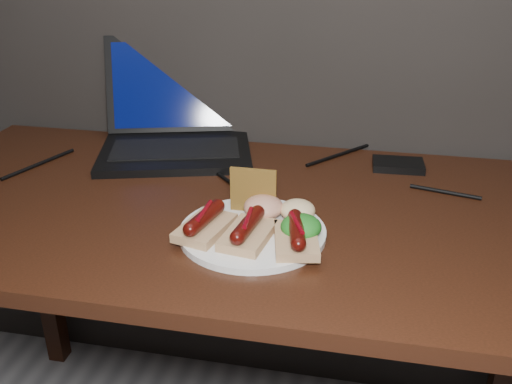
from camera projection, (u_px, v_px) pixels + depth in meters
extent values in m
cube|color=#37190D|center=(233.00, 211.00, 1.11)|extent=(1.40, 0.70, 0.03)
cube|color=#37190D|center=(42.00, 259.00, 1.66)|extent=(0.05, 0.05, 0.72)
cube|color=black|center=(176.00, 153.00, 1.33)|extent=(0.40, 0.33, 0.02)
cube|color=black|center=(175.00, 149.00, 1.33)|extent=(0.32, 0.21, 0.00)
cube|color=black|center=(176.00, 84.00, 1.43)|extent=(0.36, 0.18, 0.23)
cube|color=#090A5A|center=(176.00, 84.00, 1.43)|extent=(0.32, 0.16, 0.20)
cube|color=black|center=(398.00, 165.00, 1.27)|extent=(0.11, 0.08, 0.02)
cylinder|color=black|center=(229.00, 181.00, 1.20)|extent=(0.13, 0.14, 0.01)
cylinder|color=black|center=(341.00, 154.00, 1.34)|extent=(0.15, 0.17, 0.01)
cylinder|color=black|center=(445.00, 192.00, 1.15)|extent=(0.14, 0.04, 0.01)
cylinder|color=black|center=(39.00, 164.00, 1.28)|extent=(0.07, 0.19, 0.01)
cylinder|color=silver|center=(253.00, 232.00, 1.00)|extent=(0.31, 0.31, 0.01)
cube|color=tan|center=(205.00, 228.00, 0.98)|extent=(0.10, 0.13, 0.02)
cylinder|color=#480C04|center=(205.00, 217.00, 0.97)|extent=(0.05, 0.10, 0.02)
sphere|color=#480C04|center=(190.00, 230.00, 0.93)|extent=(0.03, 0.02, 0.02)
sphere|color=#480C04|center=(218.00, 206.00, 1.01)|extent=(0.03, 0.02, 0.02)
cylinder|color=#5B040C|center=(204.00, 211.00, 0.97)|extent=(0.01, 0.07, 0.01)
cube|color=tan|center=(248.00, 235.00, 0.96)|extent=(0.09, 0.12, 0.02)
cylinder|color=#480C04|center=(248.00, 224.00, 0.95)|extent=(0.04, 0.10, 0.02)
sphere|color=#480C04|center=(237.00, 238.00, 0.91)|extent=(0.03, 0.02, 0.02)
sphere|color=#480C04|center=(258.00, 212.00, 0.99)|extent=(0.02, 0.02, 0.02)
cylinder|color=#5B040C|center=(248.00, 218.00, 0.94)|extent=(0.01, 0.07, 0.01)
cube|color=tan|center=(296.00, 240.00, 0.94)|extent=(0.09, 0.13, 0.02)
cylinder|color=#480C04|center=(297.00, 229.00, 0.93)|extent=(0.04, 0.10, 0.02)
sphere|color=#480C04|center=(298.00, 244.00, 0.89)|extent=(0.03, 0.02, 0.02)
sphere|color=#480C04|center=(295.00, 216.00, 0.98)|extent=(0.03, 0.02, 0.02)
cylinder|color=#5B040C|center=(297.00, 223.00, 0.93)|extent=(0.03, 0.07, 0.01)
cube|color=olive|center=(253.00, 190.00, 1.04)|extent=(0.09, 0.01, 0.08)
ellipsoid|color=#175711|center=(301.00, 227.00, 0.96)|extent=(0.07, 0.07, 0.04)
ellipsoid|color=maroon|center=(263.00, 207.00, 1.03)|extent=(0.07, 0.07, 0.04)
ellipsoid|color=beige|center=(298.00, 210.00, 1.02)|extent=(0.06, 0.06, 0.04)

